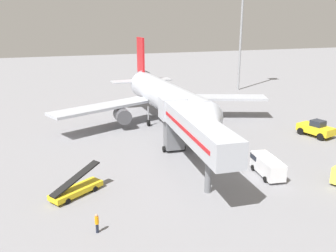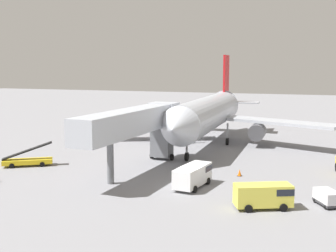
{
  "view_description": "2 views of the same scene",
  "coord_description": "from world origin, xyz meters",
  "px_view_note": "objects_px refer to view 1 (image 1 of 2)",
  "views": [
    {
      "loc": [
        -23.67,
        -33.33,
        17.67
      ],
      "look_at": [
        -7.25,
        14.25,
        2.72
      ],
      "focal_mm": 39.11,
      "sensor_mm": 36.0,
      "label": 1
    },
    {
      "loc": [
        11.96,
        -40.87,
        12.09
      ],
      "look_at": [
        -7.35,
        13.36,
        4.1
      ],
      "focal_mm": 46.68,
      "sensor_mm": 36.0,
      "label": 2
    }
  ],
  "objects_px": {
    "ground_crew_worker_foreground": "(97,223)",
    "safety_cone_alpha": "(265,152)",
    "jet_bridge": "(191,126)",
    "pushback_tug": "(316,129)",
    "belt_loader_truck": "(76,189)",
    "airplane_at_gate": "(166,97)",
    "service_van_mid_left": "(267,165)"
  },
  "relations": [
    {
      "from": "airplane_at_gate",
      "to": "pushback_tug",
      "type": "relative_size",
      "value": 6.65
    },
    {
      "from": "safety_cone_alpha",
      "to": "ground_crew_worker_foreground",
      "type": "bearing_deg",
      "value": -154.65
    },
    {
      "from": "ground_crew_worker_foreground",
      "to": "safety_cone_alpha",
      "type": "height_order",
      "value": "ground_crew_worker_foreground"
    },
    {
      "from": "jet_bridge",
      "to": "safety_cone_alpha",
      "type": "height_order",
      "value": "jet_bridge"
    },
    {
      "from": "jet_bridge",
      "to": "belt_loader_truck",
      "type": "xyz_separation_m",
      "value": [
        -13.53,
        -2.13,
        -4.8
      ]
    },
    {
      "from": "airplane_at_gate",
      "to": "safety_cone_alpha",
      "type": "height_order",
      "value": "airplane_at_gate"
    },
    {
      "from": "ground_crew_worker_foreground",
      "to": "safety_cone_alpha",
      "type": "relative_size",
      "value": 2.36
    },
    {
      "from": "jet_bridge",
      "to": "safety_cone_alpha",
      "type": "bearing_deg",
      "value": 8.32
    },
    {
      "from": "jet_bridge",
      "to": "belt_loader_truck",
      "type": "distance_m",
      "value": 14.51
    },
    {
      "from": "belt_loader_truck",
      "to": "safety_cone_alpha",
      "type": "xyz_separation_m",
      "value": [
        25.09,
        3.82,
        -0.37
      ]
    },
    {
      "from": "belt_loader_truck",
      "to": "airplane_at_gate",
      "type": "bearing_deg",
      "value": 51.66
    },
    {
      "from": "belt_loader_truck",
      "to": "service_van_mid_left",
      "type": "height_order",
      "value": "belt_loader_truck"
    },
    {
      "from": "safety_cone_alpha",
      "to": "airplane_at_gate",
      "type": "bearing_deg",
      "value": 114.71
    },
    {
      "from": "service_van_mid_left",
      "to": "jet_bridge",
      "type": "bearing_deg",
      "value": 152.59
    },
    {
      "from": "airplane_at_gate",
      "to": "pushback_tug",
      "type": "bearing_deg",
      "value": -33.65
    },
    {
      "from": "airplane_at_gate",
      "to": "jet_bridge",
      "type": "height_order",
      "value": "airplane_at_gate"
    },
    {
      "from": "pushback_tug",
      "to": "belt_loader_truck",
      "type": "relative_size",
      "value": 1.0
    },
    {
      "from": "pushback_tug",
      "to": "belt_loader_truck",
      "type": "height_order",
      "value": "belt_loader_truck"
    },
    {
      "from": "jet_bridge",
      "to": "service_van_mid_left",
      "type": "bearing_deg",
      "value": -27.41
    },
    {
      "from": "safety_cone_alpha",
      "to": "pushback_tug",
      "type": "bearing_deg",
      "value": 19.77
    },
    {
      "from": "service_van_mid_left",
      "to": "ground_crew_worker_foreground",
      "type": "relative_size",
      "value": 3.19
    },
    {
      "from": "belt_loader_truck",
      "to": "safety_cone_alpha",
      "type": "distance_m",
      "value": 25.38
    },
    {
      "from": "jet_bridge",
      "to": "pushback_tug",
      "type": "distance_m",
      "value": 24.64
    },
    {
      "from": "airplane_at_gate",
      "to": "service_van_mid_left",
      "type": "xyz_separation_m",
      "value": [
        4.5,
        -23.46,
        -3.58
      ]
    },
    {
      "from": "jet_bridge",
      "to": "service_van_mid_left",
      "type": "relative_size",
      "value": 3.62
    },
    {
      "from": "jet_bridge",
      "to": "belt_loader_truck",
      "type": "height_order",
      "value": "jet_bridge"
    },
    {
      "from": "jet_bridge",
      "to": "airplane_at_gate",
      "type": "bearing_deg",
      "value": 79.88
    },
    {
      "from": "belt_loader_truck",
      "to": "safety_cone_alpha",
      "type": "relative_size",
      "value": 7.76
    },
    {
      "from": "airplane_at_gate",
      "to": "service_van_mid_left",
      "type": "relative_size",
      "value": 6.86
    },
    {
      "from": "airplane_at_gate",
      "to": "safety_cone_alpha",
      "type": "distance_m",
      "value": 19.92
    },
    {
      "from": "pushback_tug",
      "to": "jet_bridge",
      "type": "bearing_deg",
      "value": -165.72
    },
    {
      "from": "airplane_at_gate",
      "to": "jet_bridge",
      "type": "bearing_deg",
      "value": -100.12
    }
  ]
}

